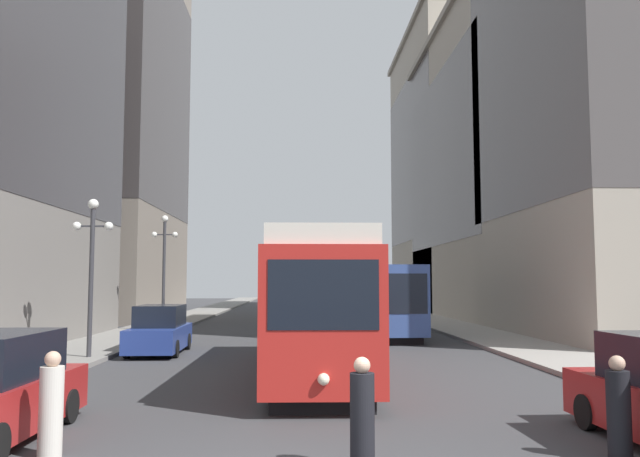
% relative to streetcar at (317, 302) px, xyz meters
% --- Properties ---
extents(sidewalk_left, '(3.41, 120.00, 0.15)m').
position_rel_streetcar_xyz_m(sidewalk_left, '(-8.81, 29.38, -2.03)').
color(sidewalk_left, gray).
rests_on(sidewalk_left, ground).
extents(sidewalk_right, '(3.41, 120.00, 0.15)m').
position_rel_streetcar_xyz_m(sidewalk_right, '(8.62, 29.38, -2.03)').
color(sidewalk_right, gray).
rests_on(sidewalk_right, ground).
extents(streetcar, '(2.74, 12.81, 3.89)m').
position_rel_streetcar_xyz_m(streetcar, '(0.00, 0.00, 0.00)').
color(streetcar, black).
rests_on(streetcar, ground).
extents(transit_bus, '(2.98, 12.40, 3.45)m').
position_rel_streetcar_xyz_m(transit_bus, '(3.59, 14.10, -0.15)').
color(transit_bus, black).
rests_on(transit_bus, ground).
extents(parked_car_left_near, '(1.97, 4.70, 1.82)m').
position_rel_streetcar_xyz_m(parked_car_left_near, '(-5.80, 5.60, -1.26)').
color(parked_car_left_near, black).
rests_on(parked_car_left_near, ground).
extents(pedestrian_crossing_near, '(0.36, 0.36, 1.62)m').
position_rel_streetcar_xyz_m(pedestrian_crossing_near, '(-4.37, -8.79, -1.35)').
color(pedestrian_crossing_near, beige).
rests_on(pedestrian_crossing_near, ground).
extents(pedestrian_crossing_far, '(0.35, 0.35, 1.57)m').
position_rel_streetcar_xyz_m(pedestrian_crossing_far, '(4.30, -9.29, -1.37)').
color(pedestrian_crossing_far, black).
rests_on(pedestrian_crossing_far, ground).
extents(pedestrian_on_sidewalk, '(0.36, 0.36, 1.60)m').
position_rel_streetcar_xyz_m(pedestrian_on_sidewalk, '(0.37, -9.58, -1.35)').
color(pedestrian_on_sidewalk, black).
rests_on(pedestrian_on_sidewalk, ground).
extents(lamp_post_left_near, '(1.41, 0.36, 5.44)m').
position_rel_streetcar_xyz_m(lamp_post_left_near, '(-7.70, 3.31, 1.62)').
color(lamp_post_left_near, '#333338').
rests_on(lamp_post_left_near, sidewalk_left).
extents(lamp_post_left_far, '(1.41, 0.36, 6.12)m').
position_rel_streetcar_xyz_m(lamp_post_left_far, '(-7.70, 15.21, 2.02)').
color(lamp_post_left_far, '#333338').
rests_on(lamp_post_left_far, sidewalk_left).
extents(building_left_corner, '(11.26, 18.32, 32.24)m').
position_rel_streetcar_xyz_m(building_left_corner, '(-15.84, 29.55, 14.53)').
color(building_left_corner, slate).
rests_on(building_left_corner, ground).
extents(building_right_corner, '(12.26, 22.27, 27.55)m').
position_rel_streetcar_xyz_m(building_right_corner, '(16.16, 43.22, 12.10)').
color(building_right_corner, '#A89E8E').
rests_on(building_right_corner, ground).
extents(building_right_far, '(13.14, 23.30, 22.75)m').
position_rel_streetcar_xyz_m(building_right_far, '(16.60, 29.50, 9.61)').
color(building_right_far, '#A89E8E').
rests_on(building_right_far, ground).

